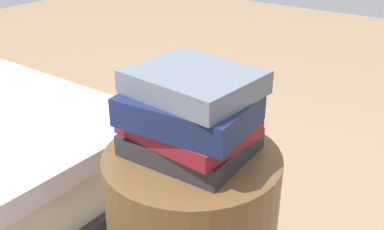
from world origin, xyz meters
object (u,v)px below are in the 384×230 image
Objects in this scene: book_charcoal at (191,142)px; book_maroon at (188,127)px; book_slate at (196,82)px; book_navy at (190,110)px.

book_maroon is at bearing 97.48° from book_charcoal.
book_slate is at bearing -148.99° from book_maroon.
book_charcoal is 1.00× the size of book_maroon.
book_maroon reaches higher than book_charcoal.
book_slate reaches higher than book_navy.
book_charcoal is 1.03× the size of book_slate.
book_charcoal is at bearing -60.68° from book_navy.
book_navy is at bearing 90.81° from book_slate.
book_maroon is 1.03× the size of book_slate.
book_navy reaches higher than book_charcoal.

